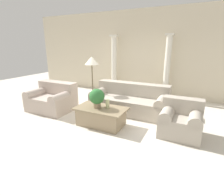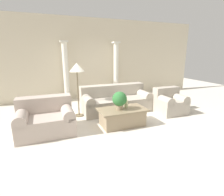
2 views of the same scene
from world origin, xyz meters
The scene contains 11 objects.
ground_plane centered at (0.00, 0.00, 0.00)m, with size 16.00×16.00×0.00m, color silver.
wall_back centered at (0.00, 2.77, 1.60)m, with size 10.00×0.06×3.20m.
sofa_long centered at (0.28, 0.72, 0.34)m, with size 2.21×0.99×0.83m.
loveseat centered at (-1.90, -0.17, 0.35)m, with size 1.28×0.99×0.83m.
coffee_table centered at (-0.02, -0.48, 0.23)m, with size 1.25×0.70×0.45m.
potted_plant centered at (-0.12, -0.50, 0.72)m, with size 0.37×0.37×0.47m.
pillar_candle centered at (0.12, -0.40, 0.56)m, with size 0.09×0.09×0.21m.
floor_lamp centered at (-0.96, 0.63, 1.38)m, with size 0.43×0.43×1.59m.
column_left centered at (-1.05, 2.43, 1.17)m, with size 0.28×0.28×2.29m.
column_right centered at (1.01, 2.43, 1.17)m, with size 0.28×0.28×2.29m.
armchair centered at (1.79, -0.13, 0.34)m, with size 0.85×0.77×0.79m.
Camera 1 is at (1.99, -3.96, 1.92)m, focal length 28.00 mm.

